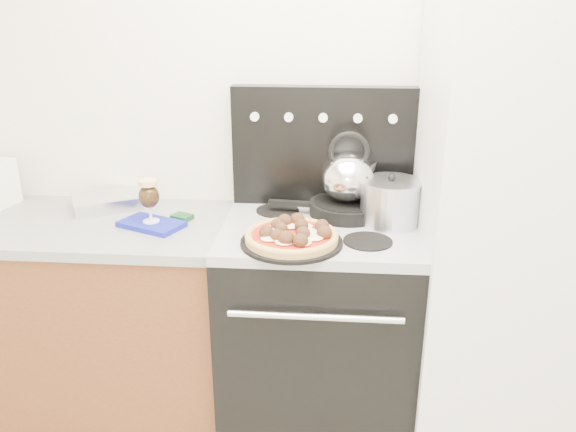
# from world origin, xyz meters

# --- Properties ---
(room_shell) EXTENTS (3.52, 3.01, 2.52)m
(room_shell) POSITION_xyz_m (0.00, 0.29, 1.25)
(room_shell) COLOR beige
(room_shell) RESTS_ON ground
(base_cabinet) EXTENTS (1.45, 0.60, 0.86)m
(base_cabinet) POSITION_xyz_m (-1.02, 1.20, 0.43)
(base_cabinet) COLOR brown
(base_cabinet) RESTS_ON ground
(countertop) EXTENTS (1.48, 0.63, 0.04)m
(countertop) POSITION_xyz_m (-1.02, 1.20, 0.88)
(countertop) COLOR gray
(countertop) RESTS_ON base_cabinet
(stove_body) EXTENTS (0.76, 0.65, 0.88)m
(stove_body) POSITION_xyz_m (0.08, 1.18, 0.44)
(stove_body) COLOR black
(stove_body) RESTS_ON ground
(cooktop) EXTENTS (0.76, 0.65, 0.04)m
(cooktop) POSITION_xyz_m (0.08, 1.18, 0.90)
(cooktop) COLOR #ADADB2
(cooktop) RESTS_ON stove_body
(backguard) EXTENTS (0.76, 0.08, 0.50)m
(backguard) POSITION_xyz_m (0.08, 1.45, 1.17)
(backguard) COLOR black
(backguard) RESTS_ON cooktop
(fridge) EXTENTS (0.64, 0.68, 1.90)m
(fridge) POSITION_xyz_m (0.78, 1.15, 0.95)
(fridge) COLOR silver
(fridge) RESTS_ON ground
(foil_sheet) EXTENTS (0.34, 0.32, 0.06)m
(foil_sheet) POSITION_xyz_m (-0.85, 1.36, 0.93)
(foil_sheet) COLOR white
(foil_sheet) RESTS_ON countertop
(oven_mitt) EXTENTS (0.29, 0.23, 0.02)m
(oven_mitt) POSITION_xyz_m (-0.59, 1.16, 0.91)
(oven_mitt) COLOR #161DA4
(oven_mitt) RESTS_ON countertop
(beer_glass) EXTENTS (0.09, 0.09, 0.18)m
(beer_glass) POSITION_xyz_m (-0.59, 1.16, 1.01)
(beer_glass) COLOR black
(beer_glass) RESTS_ON oven_mitt
(pizza_pan) EXTENTS (0.37, 0.37, 0.01)m
(pizza_pan) POSITION_xyz_m (-0.02, 0.99, 0.93)
(pizza_pan) COLOR black
(pizza_pan) RESTS_ON cooktop
(pizza) EXTENTS (0.35, 0.35, 0.05)m
(pizza) POSITION_xyz_m (-0.02, 0.99, 0.96)
(pizza) COLOR tan
(pizza) RESTS_ON pizza_pan
(skillet) EXTENTS (0.34, 0.34, 0.05)m
(skillet) POSITION_xyz_m (0.19, 1.31, 0.95)
(skillet) COLOR black
(skillet) RESTS_ON cooktop
(tea_kettle) EXTENTS (0.27, 0.27, 0.24)m
(tea_kettle) POSITION_xyz_m (0.19, 1.31, 1.10)
(tea_kettle) COLOR silver
(tea_kettle) RESTS_ON skillet
(stock_pot) EXTENTS (0.27, 0.27, 0.17)m
(stock_pot) POSITION_xyz_m (0.35, 1.22, 1.00)
(stock_pot) COLOR silver
(stock_pot) RESTS_ON cooktop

